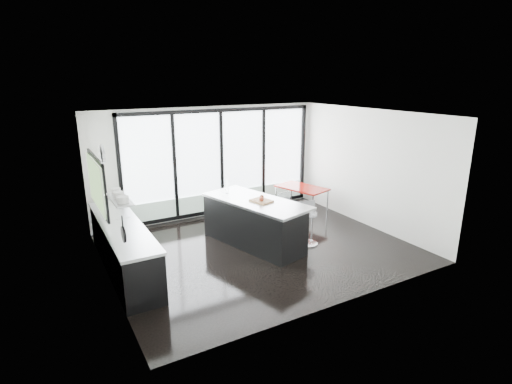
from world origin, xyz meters
TOP-DOWN VIEW (x-y plane):
  - floor at (0.00, 0.00)m, footprint 6.00×5.00m
  - ceiling at (0.00, 0.00)m, footprint 6.00×5.00m
  - wall_back at (0.27, 2.47)m, footprint 6.00×0.09m
  - wall_front at (0.00, -2.50)m, footprint 6.00×0.00m
  - wall_left at (-2.97, 0.27)m, footprint 0.26×5.00m
  - wall_right at (3.00, 0.00)m, footprint 0.00×5.00m
  - counter_cabinets at (-2.67, 0.40)m, footprint 0.69×3.24m
  - island at (0.00, 0.24)m, footprint 1.63×2.61m
  - bar_stool_near at (1.02, -0.33)m, footprint 0.60×0.60m
  - bar_stool_far at (1.09, 0.59)m, footprint 0.46×0.46m
  - red_table at (2.14, 1.45)m, footprint 1.10×1.48m

SIDE VIEW (x-z plane):
  - floor at x=0.00m, z-range 0.00..0.00m
  - bar_stool_far at x=1.09m, z-range 0.00..0.69m
  - red_table at x=2.14m, z-range 0.00..0.71m
  - bar_stool_near at x=1.02m, z-range 0.00..0.72m
  - counter_cabinets at x=-2.67m, z-range -0.22..1.14m
  - island at x=0.00m, z-range -0.14..1.15m
  - wall_back at x=0.27m, z-range -0.13..2.67m
  - wall_front at x=0.00m, z-range 0.00..2.80m
  - wall_right at x=3.00m, z-range 0.00..2.80m
  - wall_left at x=-2.97m, z-range 0.16..2.96m
  - ceiling at x=0.00m, z-range 2.80..2.80m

